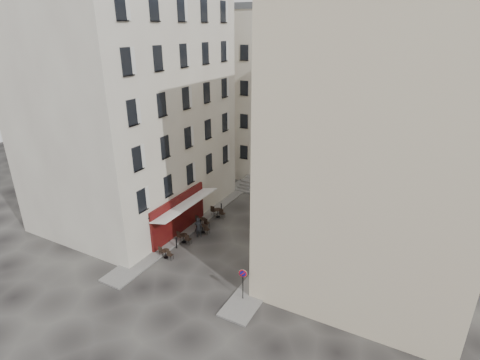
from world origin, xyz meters
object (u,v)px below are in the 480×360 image
Objects in this scene: no_parking_sign at (243,279)px; bistro_table_b at (184,238)px; pedestrian at (198,227)px; bistro_table_a at (166,253)px.

no_parking_sign reaches higher than bistro_table_b.
no_parking_sign is at bearing 116.40° from pedestrian.
bistro_table_b is (-0.09, 2.45, 0.03)m from bistro_table_a.
bistro_table_a is at bearing -87.92° from bistro_table_b.
bistro_table_b reaches higher than bistro_table_a.
pedestrian reaches higher than bistro_table_b.
bistro_table_b is (-7.46, 3.91, -1.18)m from no_parking_sign.
bistro_table_a is at bearing 157.83° from no_parking_sign.
pedestrian is at bearing 131.93° from no_parking_sign.
no_parking_sign is 8.73m from pedestrian.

